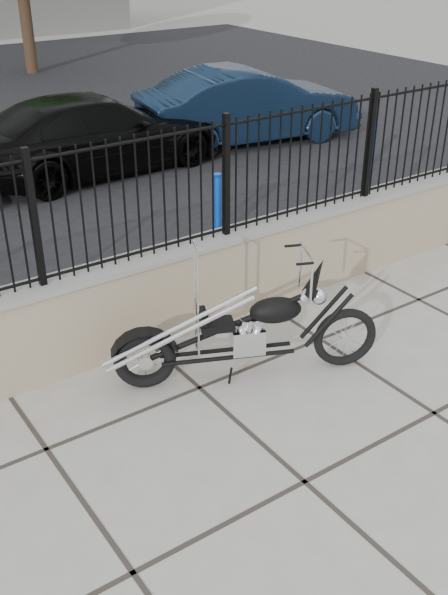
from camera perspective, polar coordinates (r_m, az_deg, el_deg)
ground_plane at (r=5.61m, az=6.62°, el=-14.80°), size 90.00×90.00×0.00m
retaining_wall at (r=7.01m, az=-6.55°, el=-0.24°), size 14.00×0.36×0.96m
iron_fence at (r=6.56m, az=-7.07°, el=8.06°), size 14.00×0.08×1.20m
chopper_motorcycle at (r=6.30m, az=1.55°, el=-1.07°), size 2.36×1.36×1.44m
car_black at (r=12.26m, az=-10.52°, el=13.06°), size 4.62×2.11×1.31m
car_blue at (r=13.84m, az=2.03°, el=15.45°), size 4.45×2.16×1.41m
bollard_b at (r=9.33m, az=-0.57°, el=7.38°), size 0.13×0.13×0.93m
bollard_c at (r=12.46m, az=11.97°, el=12.18°), size 0.14×0.14×0.90m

